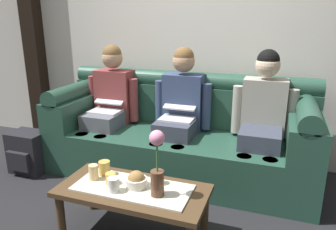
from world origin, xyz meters
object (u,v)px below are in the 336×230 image
Objects in this scene: cup_near_left at (94,172)px; cup_far_left at (157,178)px; couch at (180,136)px; person_left at (110,101)px; cup_far_center at (104,168)px; backpack_left at (29,152)px; person_middle at (180,108)px; cup_far_right at (114,185)px; snack_bowl at (136,181)px; cup_near_right at (111,178)px; person_right at (263,115)px; coffee_table at (133,194)px; flower_vase at (157,165)px.

cup_near_left reaches higher than cup_far_left.
couch is 2.04× the size of person_left.
backpack_left is (-1.14, 0.45, -0.23)m from cup_far_center.
cup_far_center is (-0.27, -0.96, -0.23)m from person_middle.
cup_far_center is at bearing -105.59° from couch.
cup_far_right is at bearing -59.98° from person_left.
snack_bowl reaches higher than cup_near_right.
cup_far_left is at bearing -46.90° from person_left.
cup_near_right is 0.19× the size of backpack_left.
person_left is 15.81× the size of cup_near_right.
cup_near_right is (-0.92, -1.07, -0.24)m from person_right.
person_left is 0.94m from backpack_left.
cup_near_left is at bearing 174.23° from cup_near_right.
couch is at bearing 74.41° from cup_far_center.
cup_near_right is (0.60, -1.07, -0.24)m from person_left.
cup_far_right is (-0.09, -1.16, 0.06)m from couch.
snack_bowl is at bearing 32.13° from coffee_table.
person_middle is 2.98× the size of backpack_left.
person_left is 1.20× the size of coffee_table.
person_right reaches higher than cup_near_right.
backpack_left is (-2.16, -0.51, -0.46)m from person_right.
cup_near_right is at bearing -98.50° from couch.
snack_bowl is (0.02, -1.05, -0.24)m from person_middle.
couch reaches higher than backpack_left.
coffee_table is 0.19m from cup_near_right.
cup_far_right reaches higher than backpack_left.
person_left reaches higher than flower_vase.
flower_vase is (0.20, -0.04, 0.27)m from coffee_table.
person_middle is 1.12m from flower_vase.
flower_vase is at bearing -16.43° from cup_far_center.
couch is 22.95× the size of cup_near_left.
cup_far_center reaches higher than cup_far_left.
flower_vase is 0.34m from cup_far_right.
person_right is at bearing 54.96° from snack_bowl.
snack_bowl reaches higher than coffee_table.
person_right is 1.51m from cup_near_left.
cup_far_left is at bearing -16.24° from backpack_left.
cup_near_left reaches higher than cup_far_right.
person_middle is at bearing 73.94° from cup_near_left.
couch is 17.06× the size of snack_bowl.
person_right is at bearing -0.31° from couch.
coffee_table is at bearing -21.41° from backpack_left.
person_left is 2.77× the size of flower_vase.
coffee_table is 6.98× the size of snack_bowl.
coffee_table is at bearing -147.87° from snack_bowl.
cup_far_left is (-0.06, 0.14, -0.17)m from flower_vase.
person_left and person_middle have the same top height.
flower_vase is 5.71× the size of cup_near_right.
couch is 28.69× the size of cup_far_left.
couch reaches higher than cup_far_right.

